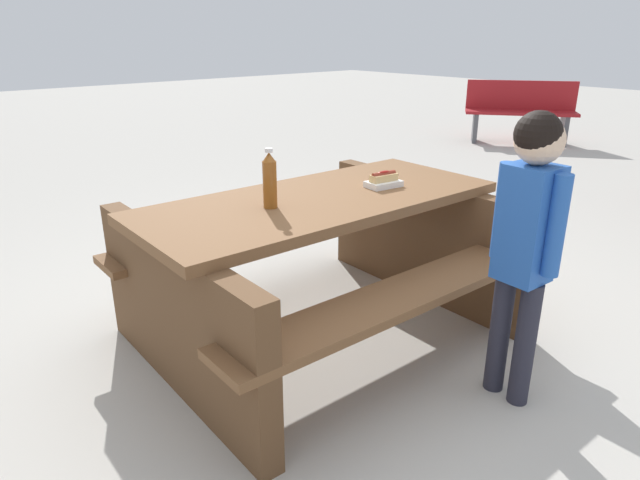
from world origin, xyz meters
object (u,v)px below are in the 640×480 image
picnic_table (320,255)px  park_bench_mid (520,110)px  soda_bottle (270,180)px  child_in_coat (527,225)px  hotdog_tray (384,181)px

picnic_table → park_bench_mid: bearing=20.9°
soda_bottle → park_bench_mid: soda_bottle is taller
picnic_table → child_in_coat: size_ratio=1.50×
soda_bottle → child_in_coat: bearing=-60.5°
soda_bottle → park_bench_mid: (5.98, 2.16, -0.43)m
soda_bottle → hotdog_tray: (0.65, -0.10, -0.10)m
picnic_table → child_in_coat: (0.26, -0.94, 0.34)m
soda_bottle → child_in_coat: size_ratio=0.22×
hotdog_tray → park_bench_mid: bearing=22.9°
picnic_table → hotdog_tray: size_ratio=9.58×
child_in_coat → park_bench_mid: (5.44, 3.12, -0.34)m
picnic_table → child_in_coat: bearing=-74.8°
child_in_coat → hotdog_tray: bearing=82.6°
picnic_table → hotdog_tray: 0.50m
picnic_table → hotdog_tray: hotdog_tray is taller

